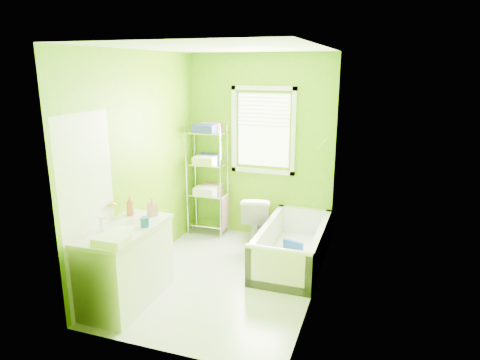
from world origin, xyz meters
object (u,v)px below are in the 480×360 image
(wire_shelf_unit, at_px, (209,168))
(toilet, at_px, (256,219))
(vanity, at_px, (126,263))
(bathtub, at_px, (292,251))

(wire_shelf_unit, bearing_deg, toilet, -8.79)
(vanity, relative_size, wire_shelf_unit, 0.67)
(wire_shelf_unit, bearing_deg, bathtub, -24.26)
(vanity, bearing_deg, bathtub, 44.72)
(toilet, height_order, vanity, vanity)
(bathtub, relative_size, vanity, 1.46)
(vanity, height_order, wire_shelf_unit, wire_shelf_unit)
(toilet, bearing_deg, wire_shelf_unit, -22.26)
(toilet, distance_m, vanity, 2.12)
(toilet, height_order, wire_shelf_unit, wire_shelf_unit)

